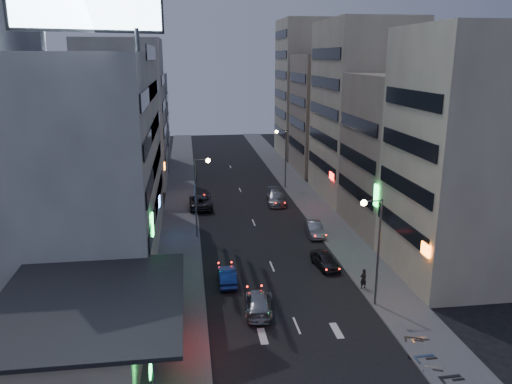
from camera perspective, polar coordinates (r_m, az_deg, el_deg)
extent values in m
plane|color=black|center=(31.89, 6.30, -18.52)|extent=(180.00, 180.00, 0.00)
cube|color=#4C4C4F|center=(58.36, -8.62, -2.51)|extent=(4.00, 120.00, 0.12)
cube|color=#4C4C4F|center=(60.23, 6.79, -1.88)|extent=(4.00, 120.00, 0.12)
cube|color=beige|center=(32.64, -20.06, -14.88)|extent=(8.00, 12.00, 3.60)
cube|color=black|center=(31.53, -18.58, -11.83)|extent=(11.00, 13.00, 0.25)
cube|color=black|center=(31.30, -10.90, -12.81)|extent=(0.12, 4.00, 0.90)
cube|color=#FF1E14|center=(31.29, -10.75, -12.81)|extent=(0.04, 3.70, 0.70)
cube|color=silver|center=(47.53, -20.07, 3.79)|extent=(14.00, 24.00, 18.00)
cube|color=beige|center=(42.95, 22.98, 3.73)|extent=(10.00, 11.00, 20.00)
cube|color=tan|center=(53.52, 17.04, 4.15)|extent=(11.00, 12.00, 16.00)
cube|color=beige|center=(64.81, 12.05, 9.00)|extent=(10.00, 14.00, 22.00)
cube|color=silver|center=(71.56, -14.93, 8.58)|extent=(11.00, 10.00, 20.00)
cube|color=gray|center=(84.73, -14.15, 7.88)|extent=(12.00, 10.00, 15.00)
cube|color=tan|center=(79.36, 8.65, 8.79)|extent=(11.00, 12.00, 18.00)
cube|color=beige|center=(92.68, 6.55, 11.63)|extent=(12.00, 12.00, 24.00)
cylinder|color=#595B60|center=(36.78, -23.13, 15.75)|extent=(0.30, 0.30, 1.50)
cylinder|color=#595B60|center=(35.78, -13.43, 16.57)|extent=(0.30, 0.30, 1.50)
cylinder|color=#595B60|center=(36.86, 13.81, -6.80)|extent=(0.16, 0.16, 8.00)
cylinder|color=#595B60|center=(35.36, 13.15, -1.02)|extent=(1.40, 0.10, 0.10)
sphere|color=#FFD88C|center=(35.18, 12.22, -1.22)|extent=(0.44, 0.44, 0.44)
cylinder|color=#595B60|center=(49.52, -6.90, -0.76)|extent=(0.16, 0.16, 8.00)
cylinder|color=#595B60|center=(48.61, -6.22, 3.69)|extent=(1.40, 0.10, 0.10)
sphere|color=#FFD88C|center=(48.65, -5.51, 3.60)|extent=(0.44, 0.44, 0.44)
cylinder|color=#595B60|center=(68.30, 3.41, 3.76)|extent=(0.16, 0.16, 8.00)
cylinder|color=#595B60|center=(67.50, 2.87, 7.00)|extent=(1.40, 0.10, 0.10)
sphere|color=#FFD88C|center=(67.41, 2.37, 6.90)|extent=(0.44, 0.44, 0.44)
imported|color=#27272C|center=(43.86, 7.91, -7.73)|extent=(2.08, 4.09, 1.33)
imported|color=#9FA0A7|center=(51.33, 6.68, -4.19)|extent=(1.70, 4.29, 1.39)
imported|color=#242529|center=(60.39, -6.34, -1.09)|extent=(2.69, 5.77, 1.60)
imported|color=gray|center=(61.90, 2.32, -0.61)|extent=(2.78, 5.63, 1.57)
imported|color=navy|center=(40.63, -3.31, -9.57)|extent=(1.41, 3.92, 1.29)
imported|color=#A0A4A8|center=(36.45, 0.33, -12.56)|extent=(2.52, 4.86, 1.35)
imported|color=black|center=(40.31, 12.17, -9.66)|extent=(0.69, 0.56, 1.63)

